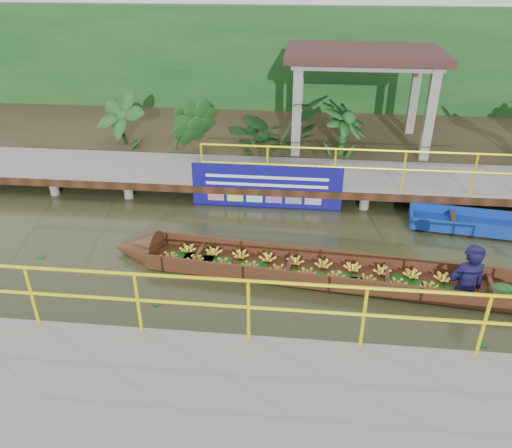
# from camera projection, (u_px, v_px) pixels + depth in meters

# --- Properties ---
(ground) EXTENTS (80.00, 80.00, 0.00)m
(ground) POSITION_uv_depth(u_px,v_px,m) (228.00, 260.00, 10.30)
(ground) COLOR #2B2E17
(ground) RESTS_ON ground
(land_strip) EXTENTS (30.00, 8.00, 0.45)m
(land_strip) POSITION_uv_depth(u_px,v_px,m) (262.00, 134.00, 16.75)
(land_strip) COLOR #322919
(land_strip) RESTS_ON ground
(far_dock) EXTENTS (16.00, 2.06, 1.66)m
(far_dock) POSITION_uv_depth(u_px,v_px,m) (248.00, 174.00, 13.07)
(far_dock) COLOR gray
(far_dock) RESTS_ON ground
(near_dock) EXTENTS (18.00, 2.40, 1.73)m
(near_dock) POSITION_uv_depth(u_px,v_px,m) (254.00, 420.00, 6.40)
(near_dock) COLOR gray
(near_dock) RESTS_ON ground
(pavilion) EXTENTS (4.40, 3.00, 3.00)m
(pavilion) POSITION_uv_depth(u_px,v_px,m) (363.00, 63.00, 14.19)
(pavilion) COLOR gray
(pavilion) RESTS_ON ground
(foliage_backdrop) EXTENTS (30.00, 0.80, 4.00)m
(foliage_backdrop) POSITION_uv_depth(u_px,v_px,m) (268.00, 65.00, 18.09)
(foliage_backdrop) COLOR #133E17
(foliage_backdrop) RESTS_ON ground
(vendor_boat) EXTENTS (9.33, 1.87, 2.33)m
(vendor_boat) POSITION_uv_depth(u_px,v_px,m) (363.00, 268.00, 9.47)
(vendor_boat) COLOR #3A1C0F
(vendor_boat) RESTS_ON ground
(moored_blue_boat) EXTENTS (3.36, 1.27, 0.78)m
(moored_blue_boat) POSITION_uv_depth(u_px,v_px,m) (511.00, 228.00, 11.20)
(moored_blue_boat) COLOR navy
(moored_blue_boat) RESTS_ON ground
(blue_banner) EXTENTS (3.67, 0.04, 1.15)m
(blue_banner) POSITION_uv_depth(u_px,v_px,m) (267.00, 187.00, 12.15)
(blue_banner) COLOR navy
(blue_banner) RESTS_ON ground
(tropical_plants) EXTENTS (14.22, 1.22, 1.52)m
(tropical_plants) POSITION_uv_depth(u_px,v_px,m) (333.00, 128.00, 14.15)
(tropical_plants) COLOR #133E17
(tropical_plants) RESTS_ON ground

